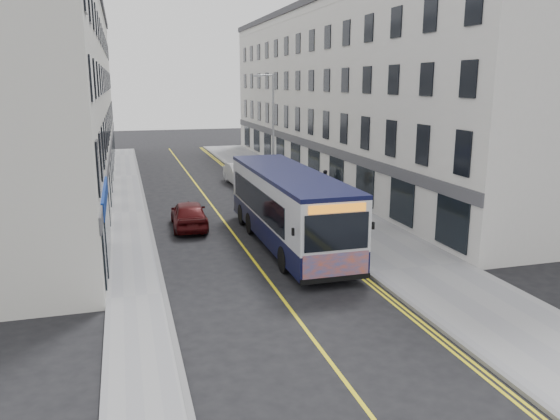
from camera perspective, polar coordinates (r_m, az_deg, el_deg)
ground at (r=21.95m, az=-1.69°, el=-6.71°), size 140.00×140.00×0.00m
pavement_east at (r=34.75m, az=3.37°, el=0.87°), size 4.50×64.00×0.12m
pavement_west at (r=32.85m, az=-15.49°, el=-0.32°), size 2.00×64.00×0.12m
kerb_east at (r=34.08m, az=-0.21°, el=0.66°), size 0.18×64.00×0.13m
kerb_west at (r=32.86m, az=-13.75°, el=-0.20°), size 0.18×64.00×0.13m
road_centre_line at (r=33.25m, az=-6.85°, el=0.13°), size 0.12×64.00×0.01m
road_dbl_yellow_inner at (r=33.98m, az=-0.94°, el=0.51°), size 0.10×64.00×0.01m
road_dbl_yellow_outer at (r=34.03m, az=-0.61°, el=0.53°), size 0.10×64.00×0.01m
terrace_east at (r=44.24m, az=6.09°, el=11.88°), size 6.00×46.00×13.00m
terrace_west at (r=41.20m, az=-21.93°, el=10.93°), size 6.00×46.00×13.00m
streetlamp at (r=35.37m, az=-0.84°, el=8.20°), size 1.32×0.18×8.00m
city_bus at (r=25.26m, az=0.84°, el=0.49°), size 2.80×12.04×3.50m
bicycle at (r=24.99m, az=7.01°, el=-2.96°), size 1.70×0.66×0.88m
pedestrian_near at (r=36.69m, az=1.29°, el=2.87°), size 0.64×0.50×1.55m
pedestrian_far at (r=37.23m, az=4.79°, el=2.99°), size 0.79×0.63×1.55m
car_white at (r=40.91m, az=-4.17°, el=3.74°), size 1.85×4.72×1.53m
car_maroon at (r=28.88m, az=-9.48°, el=-0.44°), size 1.94×4.46×1.50m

